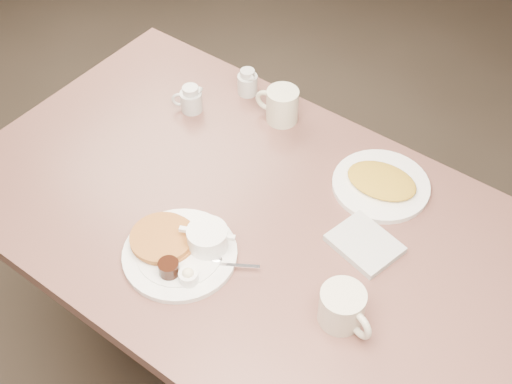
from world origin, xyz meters
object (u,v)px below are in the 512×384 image
Objects in this scene: main_plate at (183,248)px; creamer_left at (191,99)px; hash_plate at (381,184)px; creamer_right at (247,82)px; coffee_mug_near at (343,307)px; diner_table at (251,257)px; coffee_mug_far at (281,105)px.

creamer_left is at bearing 128.43° from main_plate.
creamer_right is at bearing 169.05° from hash_plate.
coffee_mug_near is 0.79m from creamer_left.
hash_plate is (0.27, 0.47, -0.01)m from main_plate.
creamer_left is (-0.38, 0.22, 0.21)m from diner_table.
hash_plate is at bearing -9.64° from coffee_mug_far.
creamer_left is at bearing 154.96° from coffee_mug_near.
creamer_left is (-0.23, -0.12, -0.01)m from coffee_mug_far.
diner_table is 9.88× the size of coffee_mug_near.
diner_table is at bearing -29.73° from creamer_left.
diner_table is 18.75× the size of creamer_right.
hash_plate is (0.51, -0.10, -0.02)m from creamer_right.
diner_table is at bearing -51.48° from creamer_right.
coffee_mug_far is (-0.09, 0.53, 0.03)m from main_plate.
diner_table is 0.28m from main_plate.
coffee_mug_far is at bearing 114.10° from diner_table.
creamer_right reaches higher than hash_plate.
main_plate is at bearing -79.90° from coffee_mug_far.
creamer_left is 0.59m from hash_plate.
coffee_mug_near is 0.80m from creamer_right.
diner_table is at bearing -65.90° from coffee_mug_far.
creamer_right reaches higher than main_plate.
hash_plate is at bearing 53.08° from diner_table.
diner_table is 0.52m from creamer_right.
creamer_left reaches higher than diner_table.
main_plate is 4.49× the size of creamer_right.
creamer_left is 0.18m from creamer_right.
hash_plate is (0.36, -0.06, -0.04)m from coffee_mug_far.
main_plate is at bearing -106.73° from diner_table.
coffee_mug_far is 0.15m from creamer_right.
coffee_mug_near is 1.90× the size of creamer_right.
coffee_mug_far reaches higher than hash_plate.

